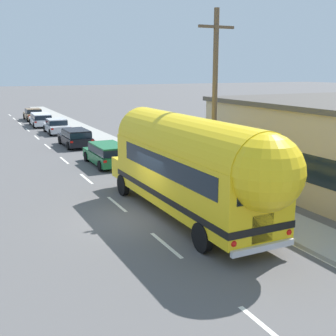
{
  "coord_description": "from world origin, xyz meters",
  "views": [
    {
      "loc": [
        -5.93,
        -15.45,
        5.86
      ],
      "look_at": [
        2.04,
        1.09,
        1.66
      ],
      "focal_mm": 46.18,
      "sensor_mm": 36.0,
      "label": 1
    }
  ],
  "objects": [
    {
      "name": "car_lead",
      "position": [
        2.14,
        9.95,
        0.8
      ],
      "size": [
        1.98,
        4.54,
        1.37
      ],
      "color": "#196633",
      "rests_on": "ground"
    },
    {
      "name": "car_fourth",
      "position": [
        1.72,
        31.4,
        0.8
      ],
      "size": [
        2.09,
        4.88,
        1.37
      ],
      "color": "white",
      "rests_on": "ground"
    },
    {
      "name": "sidewalk_slab",
      "position": [
        5.0,
        10.0,
        0.07
      ],
      "size": [
        2.15,
        90.0,
        0.15
      ],
      "primitive_type": "cube",
      "color": "#9E9B93",
      "rests_on": "ground"
    },
    {
      "name": "car_third",
      "position": [
        2.16,
        25.45,
        0.73
      ],
      "size": [
        1.97,
        4.41,
        1.37
      ],
      "color": "silver",
      "rests_on": "ground"
    },
    {
      "name": "car_fifth",
      "position": [
        1.93,
        37.68,
        0.74
      ],
      "size": [
        1.97,
        4.54,
        1.37
      ],
      "color": "olive",
      "rests_on": "ground"
    },
    {
      "name": "utility_pole",
      "position": [
        4.66,
        1.61,
        4.42
      ],
      "size": [
        1.8,
        0.24,
        8.5
      ],
      "color": "brown",
      "rests_on": "ground"
    },
    {
      "name": "ground_plane",
      "position": [
        0.0,
        0.0,
        0.0
      ],
      "size": [
        300.0,
        300.0,
        0.0
      ],
      "primitive_type": "plane",
      "color": "#565454"
    },
    {
      "name": "lane_markings",
      "position": [
        2.77,
        13.07,
        0.0
      ],
      "size": [
        4.06,
        80.0,
        0.01
      ],
      "color": "silver",
      "rests_on": "ground"
    },
    {
      "name": "car_second",
      "position": [
        2.0,
        17.52,
        0.78
      ],
      "size": [
        1.93,
        4.38,
        1.37
      ],
      "color": "black",
      "rests_on": "ground"
    },
    {
      "name": "painted_bus",
      "position": [
        1.98,
        -1.27,
        2.3
      ],
      "size": [
        2.7,
        11.87,
        4.12
      ],
      "color": "yellow",
      "rests_on": "ground"
    }
  ]
}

